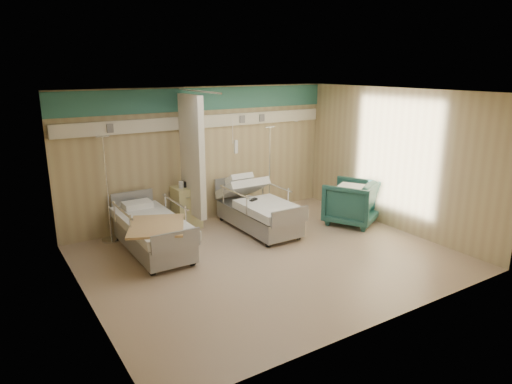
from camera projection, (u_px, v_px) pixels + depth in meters
ground at (269, 258)px, 7.88m from camera, size 6.00×5.00×0.00m
room_walls at (260, 149)px, 7.57m from camera, size 6.04×5.04×2.82m
bed_right at (258, 215)px, 9.16m from camera, size 1.00×2.16×0.63m
bed_left at (153, 235)px, 8.03m from camera, size 1.00×2.16×0.63m
bedside_cabinet at (187, 207)px, 9.27m from camera, size 0.50×0.48×0.85m
visitor_armchair at (351, 202)px, 9.50m from camera, size 1.33×1.34×0.91m
waffle_blanket at (352, 180)px, 9.37m from camera, size 0.81×0.79×0.07m
iv_stand_right at (269, 196)px, 10.18m from camera, size 0.35×0.35×1.95m
iv_stand_left at (110, 220)px, 8.55m from camera, size 0.36×0.36×2.00m
call_remote at (253, 200)px, 9.00m from camera, size 0.19×0.14×0.04m
tan_blanket at (157, 226)px, 7.52m from camera, size 1.25×1.36×0.04m
toiletry_bag at (185, 184)px, 9.15m from camera, size 0.25×0.20×0.12m
white_cup at (181, 185)px, 9.05m from camera, size 0.11×0.11×0.14m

